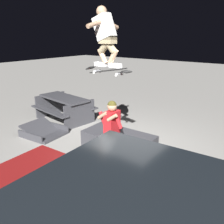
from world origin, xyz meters
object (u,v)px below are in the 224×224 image
(person_sitting_on_ledge, at_px, (109,130))
(skater_airborne, at_px, (105,34))
(ledge_box_main, at_px, (119,143))
(picnic_table_back, at_px, (64,105))
(trash_bin, at_px, (171,181))
(skateboard, at_px, (108,71))
(kicker_ramp, at_px, (44,133))

(person_sitting_on_ledge, bearing_deg, skater_airborne, -36.05)
(ledge_box_main, distance_m, picnic_table_back, 2.83)
(person_sitting_on_ledge, height_order, trash_bin, person_sitting_on_ledge)
(skateboard, height_order, skater_airborne, skater_airborne)
(skater_airborne, bearing_deg, ledge_box_main, -109.75)
(kicker_ramp, bearing_deg, picnic_table_back, -68.21)
(kicker_ramp, bearing_deg, skateboard, -178.95)
(skater_airborne, xyz_separation_m, picnic_table_back, (2.58, -1.13, -2.10))
(kicker_ramp, distance_m, picnic_table_back, 1.34)
(person_sitting_on_ledge, xyz_separation_m, trash_bin, (-1.62, 0.54, -0.28))
(skateboard, relative_size, trash_bin, 1.12)
(ledge_box_main, height_order, kicker_ramp, ledge_box_main)
(skater_airborne, bearing_deg, person_sitting_on_ledge, 143.95)
(skateboard, bearing_deg, ledge_box_main, -100.05)
(skateboard, bearing_deg, trash_bin, 159.09)
(ledge_box_main, bearing_deg, kicker_ramp, 8.98)
(person_sitting_on_ledge, relative_size, skateboard, 1.30)
(skater_airborne, bearing_deg, kicker_ramp, 1.09)
(kicker_ramp, xyz_separation_m, trash_bin, (-3.92, 0.63, 0.39))
(person_sitting_on_ledge, relative_size, picnic_table_back, 0.72)
(skater_airborne, bearing_deg, skateboard, 179.62)
(skateboard, distance_m, trash_bin, 2.37)
(skater_airborne, relative_size, picnic_table_back, 0.61)
(ledge_box_main, distance_m, kicker_ramp, 2.26)
(ledge_box_main, relative_size, trash_bin, 1.75)
(skater_airborne, xyz_separation_m, kicker_ramp, (2.11, 0.04, -2.53))
(kicker_ramp, bearing_deg, person_sitting_on_ledge, 177.68)
(picnic_table_back, xyz_separation_m, trash_bin, (-4.39, 1.80, -0.04))
(person_sitting_on_ledge, bearing_deg, ledge_box_main, -80.91)
(picnic_table_back, bearing_deg, kicker_ramp, 111.79)
(ledge_box_main, relative_size, kicker_ramp, 1.50)
(picnic_table_back, relative_size, trash_bin, 2.03)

